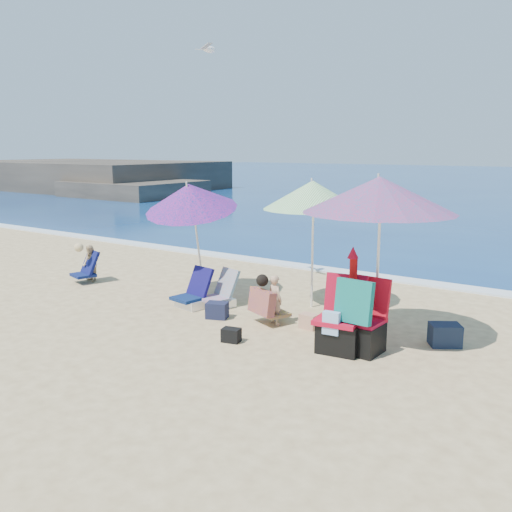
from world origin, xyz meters
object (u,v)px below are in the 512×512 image
Objects in this scene: umbrella_turquoise at (379,195)px; umbrella_blue at (190,197)px; person_center at (270,300)px; chair_rainbow at (220,297)px; camp_chair_left at (341,329)px; person_left at (89,264)px; seagull at (209,49)px; camp_chair_right at (359,325)px; umbrella_striped at (313,195)px; chair_navy at (193,297)px; furled_umbrella at (352,293)px.

umbrella_turquoise reaches higher than umbrella_blue.
umbrella_turquoise is at bearing 3.18° from person_center.
umbrella_turquoise is 3.27× the size of chair_rainbow.
person_center is at bearing -14.12° from umbrella_blue.
person_left is (-6.27, 0.71, 0.08)m from camp_chair_left.
person_center is at bearing -29.38° from seagull.
camp_chair_right is 1.65× the size of seagull.
umbrella_striped is 2.80× the size of person_center.
umbrella_turquoise is 1.07× the size of umbrella_striped.
person_left is (-6.51, 0.62, 0.01)m from camp_chair_right.
umbrella_blue reaches higher than chair_rainbow.
umbrella_striped is 2.18× the size of camp_chair_left.
chair_rainbow is at bearing 163.95° from camp_chair_left.
umbrella_turquoise is 3.41× the size of chair_navy.
umbrella_blue is 4.08m from camp_chair_left.
camp_chair_left is (1.40, -1.67, -1.71)m from umbrella_striped.
chair_navy reaches higher than chair_rainbow.
umbrella_turquoise is at bearing 85.91° from camp_chair_right.
chair_navy is 0.88× the size of person_center.
umbrella_turquoise reaches higher than camp_chair_right.
seagull reaches higher than chair_rainbow.
camp_chair_right reaches higher than chair_navy.
chair_rainbow is at bearing 1.58° from person_left.
umbrella_turquoise is 2.03m from umbrella_striped.
camp_chair_left is at bearing -9.06° from chair_navy.
camp_chair_left reaches higher than person_center.
umbrella_blue is at bearing 132.50° from chair_navy.
chair_navy is at bearing 170.94° from camp_chair_left.
camp_chair_right reaches higher than person_center.
seagull is (-3.94, 1.13, 2.47)m from umbrella_turquoise.
person_center is (-1.49, 0.44, 0.08)m from camp_chair_left.
person_left is at bearing 176.82° from person_center.
umbrella_turquoise reaches higher than chair_rainbow.
umbrella_blue is (-3.88, 0.43, -0.25)m from umbrella_turquoise.
seagull is at bearing -179.85° from umbrella_striped.
camp_chair_left is at bearing -6.45° from person_left.
camp_chair_left is 1.60× the size of seagull.
furled_umbrella is 2.23× the size of seagull.
person_left is at bearing -168.80° from umbrella_striped.
umbrella_striped is 3.47m from seagull.
seagull is at bearing 112.74° from chair_navy.
seagull is at bearing 157.95° from camp_chair_right.
chair_navy is (-3.45, -0.03, -2.01)m from umbrella_turquoise.
seagull reaches higher than furled_umbrella.
umbrella_blue is 2.81m from seagull.
umbrella_blue reaches higher than furled_umbrella.
seagull is at bearing 164.04° from umbrella_turquoise.
umbrella_blue is at bearing 168.07° from furled_umbrella.
umbrella_striped is at bearing 11.20° from person_left.
chair_rainbow is at bearing 175.10° from umbrella_turquoise.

